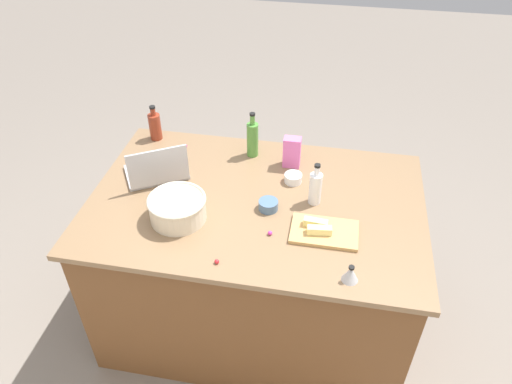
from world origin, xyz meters
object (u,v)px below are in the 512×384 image
at_px(mixing_bowl_large, 177,208).
at_px(cutting_board, 324,232).
at_px(candy_bag, 292,152).
at_px(ramekin_small, 293,178).
at_px(butter_stick_right, 319,230).
at_px(bottle_olive, 253,139).
at_px(butter_stick_left, 316,223).
at_px(bottle_soy, 155,126).
at_px(kitchen_timer, 351,274).
at_px(laptop, 157,170).
at_px(ramekin_medium, 268,205).
at_px(bottle_vinegar, 315,188).

height_order(mixing_bowl_large, cutting_board, mixing_bowl_large).
bearing_deg(candy_bag, ramekin_small, 100.95).
relative_size(mixing_bowl_large, butter_stick_right, 2.47).
height_order(mixing_bowl_large, bottle_olive, bottle_olive).
bearing_deg(butter_stick_left, bottle_soy, -31.73).
distance_m(ramekin_small, kitchen_timer, 0.69).
relative_size(laptop, ramekin_medium, 4.06).
distance_m(ramekin_medium, candy_bag, 0.39).
xyz_separation_m(bottle_olive, candy_bag, (-0.22, 0.06, -0.02)).
relative_size(cutting_board, butter_stick_left, 2.76).
height_order(bottle_soy, candy_bag, bottle_soy).
distance_m(bottle_vinegar, kitchen_timer, 0.51).
relative_size(bottle_soy, bottle_vinegar, 0.93).
relative_size(bottle_soy, candy_bag, 1.23).
height_order(laptop, butter_stick_left, laptop).
bearing_deg(cutting_board, kitchen_timer, 115.53).
distance_m(bottle_olive, candy_bag, 0.23).
xyz_separation_m(laptop, ramekin_medium, (-0.60, 0.14, -0.02)).
distance_m(laptop, cutting_board, 0.92).
relative_size(bottle_olive, kitchen_timer, 3.39).
xyz_separation_m(butter_stick_right, candy_bag, (0.19, -0.52, 0.05)).
relative_size(bottle_vinegar, ramekin_small, 2.48).
relative_size(bottle_vinegar, kitchen_timer, 2.90).
distance_m(laptop, bottle_soy, 0.39).
relative_size(butter_stick_right, ramekin_small, 1.22).
height_order(bottle_olive, ramekin_small, bottle_olive).
bearing_deg(kitchen_timer, butter_stick_left, -59.30).
bearing_deg(butter_stick_right, cutting_board, -134.79).
height_order(bottle_olive, candy_bag, bottle_olive).
distance_m(cutting_board, butter_stick_right, 0.04).
bearing_deg(butter_stick_right, bottle_soy, -33.05).
distance_m(laptop, butter_stick_left, 0.87).
bearing_deg(ramekin_small, kitchen_timer, 116.74).
bearing_deg(candy_bag, butter_stick_right, 110.17).
bearing_deg(ramekin_small, ramekin_medium, 69.11).
bearing_deg(candy_bag, bottle_soy, -8.90).
relative_size(bottle_olive, cutting_board, 0.86).
distance_m(butter_stick_left, ramekin_medium, 0.25).
bearing_deg(bottle_olive, butter_stick_right, 125.43).
bearing_deg(bottle_soy, kitchen_timer, 142.31).
height_order(bottle_olive, kitchen_timer, bottle_olive).
height_order(bottle_soy, ramekin_small, bottle_soy).
relative_size(mixing_bowl_large, bottle_vinegar, 1.22).
xyz_separation_m(bottle_soy, candy_bag, (-0.80, 0.13, 0.00)).
relative_size(mixing_bowl_large, butter_stick_left, 2.47).
bearing_deg(candy_bag, kitchen_timer, 114.00).
height_order(ramekin_medium, kitchen_timer, kitchen_timer).
bearing_deg(bottle_vinegar, mixing_bowl_large, 20.87).
distance_m(bottle_olive, ramekin_small, 0.33).
relative_size(bottle_olive, candy_bag, 1.53).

